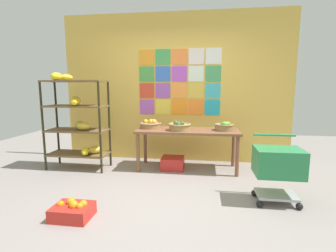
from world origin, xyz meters
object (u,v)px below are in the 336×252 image
(fruit_basket_left, at_px, (224,126))
(display_table, at_px, (188,134))
(banana_shelf_unit, at_px, (77,117))
(produce_crate_under_table, at_px, (173,163))
(shopping_cart, at_px, (278,165))
(fruit_basket_centre, at_px, (179,126))
(fruit_basket_right, at_px, (151,124))
(orange_crate_foreground, at_px, (73,210))

(fruit_basket_left, bearing_deg, display_table, -179.16)
(banana_shelf_unit, bearing_deg, produce_crate_under_table, 6.35)
(shopping_cart, bearing_deg, fruit_basket_left, 116.74)
(fruit_basket_centre, distance_m, shopping_cart, 1.69)
(banana_shelf_unit, xyz_separation_m, fruit_basket_centre, (1.74, 0.13, -0.14))
(fruit_basket_centre, bearing_deg, produce_crate_under_table, 158.69)
(fruit_basket_left, bearing_deg, fruit_basket_right, 175.69)
(fruit_basket_left, relative_size, produce_crate_under_table, 0.83)
(fruit_basket_centre, height_order, produce_crate_under_table, fruit_basket_centre)
(orange_crate_foreground, bearing_deg, banana_shelf_unit, 115.03)
(fruit_basket_left, distance_m, produce_crate_under_table, 1.08)
(shopping_cart, bearing_deg, banana_shelf_unit, 164.39)
(fruit_basket_centre, height_order, shopping_cart, fruit_basket_centre)
(fruit_basket_right, xyz_separation_m, shopping_cart, (1.82, -1.24, -0.27))
(display_table, bearing_deg, produce_crate_under_table, -169.81)
(banana_shelf_unit, height_order, display_table, banana_shelf_unit)
(orange_crate_foreground, bearing_deg, shopping_cart, 16.92)
(banana_shelf_unit, relative_size, fruit_basket_right, 4.41)
(display_table, relative_size, produce_crate_under_table, 4.53)
(banana_shelf_unit, xyz_separation_m, display_table, (1.87, 0.23, -0.29))
(fruit_basket_centre, xyz_separation_m, fruit_basket_left, (0.74, 0.10, -0.00))
(banana_shelf_unit, relative_size, display_table, 0.96)
(display_table, xyz_separation_m, fruit_basket_right, (-0.66, 0.11, 0.14))
(fruit_basket_right, distance_m, produce_crate_under_table, 0.78)
(display_table, height_order, fruit_basket_right, fruit_basket_right)
(fruit_basket_centre, distance_m, fruit_basket_left, 0.75)
(produce_crate_under_table, bearing_deg, orange_crate_foreground, -116.04)
(orange_crate_foreground, height_order, shopping_cart, shopping_cart)
(produce_crate_under_table, xyz_separation_m, orange_crate_foreground, (-0.87, -1.79, -0.02))
(fruit_basket_left, xyz_separation_m, produce_crate_under_table, (-0.86, -0.05, -0.66))
(fruit_basket_left, distance_m, orange_crate_foreground, 2.62)
(display_table, bearing_deg, shopping_cart, -44.41)
(fruit_basket_centre, bearing_deg, fruit_basket_right, 159.83)
(fruit_basket_centre, height_order, fruit_basket_right, fruit_basket_centre)
(banana_shelf_unit, distance_m, fruit_basket_right, 1.26)
(banana_shelf_unit, xyz_separation_m, produce_crate_under_table, (1.62, 0.18, -0.80))
(orange_crate_foreground, bearing_deg, fruit_basket_centre, 60.37)
(shopping_cart, bearing_deg, fruit_basket_centre, 142.12)
(banana_shelf_unit, distance_m, fruit_basket_centre, 1.75)
(orange_crate_foreground, bearing_deg, produce_crate_under_table, 63.96)
(produce_crate_under_table, bearing_deg, fruit_basket_centre, -21.31)
(display_table, height_order, orange_crate_foreground, display_table)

